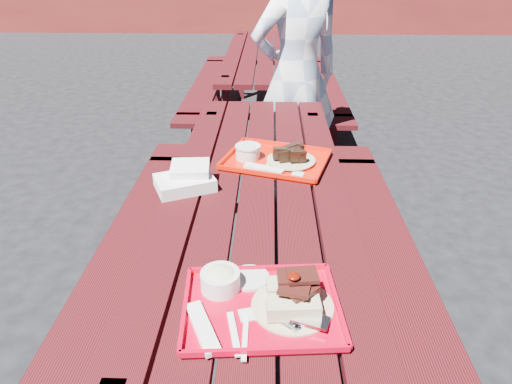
# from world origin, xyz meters

# --- Properties ---
(ground) EXTENTS (60.00, 60.00, 0.00)m
(ground) POSITION_xyz_m (0.00, 0.00, 0.00)
(ground) COLOR black
(ground) RESTS_ON ground
(picnic_table_near) EXTENTS (1.41, 2.40, 0.75)m
(picnic_table_near) POSITION_xyz_m (-0.00, 0.00, 0.56)
(picnic_table_near) COLOR #440D11
(picnic_table_near) RESTS_ON ground
(picnic_table_far) EXTENTS (1.41, 2.40, 0.75)m
(picnic_table_far) POSITION_xyz_m (-0.00, 2.80, 0.56)
(picnic_table_far) COLOR #440D11
(picnic_table_far) RESTS_ON ground
(near_tray) EXTENTS (0.45, 0.37, 0.13)m
(near_tray) POSITION_xyz_m (0.03, -0.68, 0.78)
(near_tray) COLOR #BD021F
(near_tray) RESTS_ON picnic_table_near
(far_tray) EXTENTS (0.53, 0.46, 0.08)m
(far_tray) POSITION_xyz_m (0.07, 0.26, 0.77)
(far_tray) COLOR red
(far_tray) RESTS_ON picnic_table_near
(white_cloth) EXTENTS (0.27, 0.24, 0.09)m
(white_cloth) POSITION_xyz_m (-0.29, 0.01, 0.79)
(white_cloth) COLOR white
(white_cloth) RESTS_ON picnic_table_near
(person) EXTENTS (0.74, 0.63, 1.73)m
(person) POSITION_xyz_m (0.22, 1.37, 0.86)
(person) COLOR #99B3D5
(person) RESTS_ON ground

